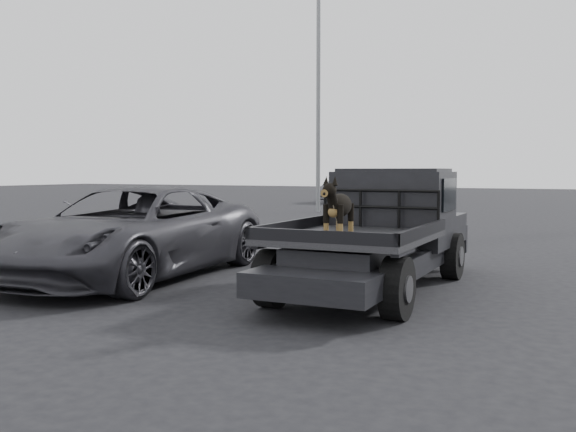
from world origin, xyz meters
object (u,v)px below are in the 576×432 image
at_px(parked_suv, 132,232).
at_px(flatbed_ute, 375,259).
at_px(dog, 339,210).
at_px(floodlight_near, 319,20).
at_px(distant_car_a, 348,188).

bearing_deg(parked_suv, flatbed_ute, 5.07).
bearing_deg(dog, floodlight_near, 113.84).
xyz_separation_m(parked_suv, floodlight_near, (-3.86, 16.87, 7.31)).
relative_size(dog, floodlight_near, 0.05).
height_order(parked_suv, distant_car_a, distant_car_a).
height_order(dog, floodlight_near, floodlight_near).
bearing_deg(parked_suv, distant_car_a, 98.35).
distance_m(flatbed_ute, dog, 2.01).
distance_m(dog, distant_car_a, 28.28).
bearing_deg(parked_suv, dog, -20.15).
xyz_separation_m(parked_suv, distant_car_a, (-5.67, 25.36, 0.04)).
bearing_deg(flatbed_ute, parked_suv, -170.68).
relative_size(parked_suv, distant_car_a, 1.13).
relative_size(dog, distant_car_a, 0.15).
relative_size(flatbed_ute, distant_car_a, 1.12).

